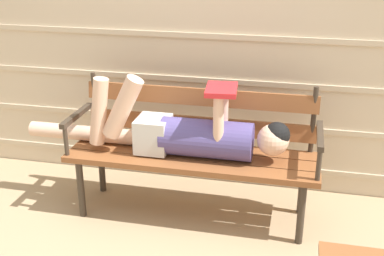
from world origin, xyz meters
TOP-DOWN VIEW (x-y plane):
  - ground_plane at (0.00, 0.00)m, footprint 12.00×12.00m
  - house_siding at (0.00, 0.68)m, footprint 4.66×0.08m
  - park_bench at (-0.00, 0.21)m, footprint 1.56×0.45m
  - reclining_person at (-0.05, 0.14)m, footprint 1.71×0.27m

SIDE VIEW (x-z plane):
  - ground_plane at x=0.00m, z-range 0.00..0.00m
  - park_bench at x=0.00m, z-range 0.05..0.90m
  - reclining_person at x=-0.05m, z-range 0.32..0.83m
  - house_siding at x=0.00m, z-range 0.00..2.15m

